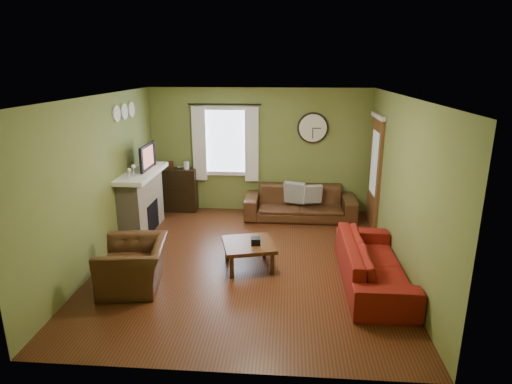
# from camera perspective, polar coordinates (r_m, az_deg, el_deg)

# --- Properties ---
(floor) EXTENTS (4.60, 5.20, 0.00)m
(floor) POSITION_cam_1_polar(r_m,az_deg,el_deg) (6.96, -1.09, -9.24)
(floor) COLOR #492311
(floor) RESTS_ON ground
(ceiling) EXTENTS (4.60, 5.20, 0.00)m
(ceiling) POSITION_cam_1_polar(r_m,az_deg,el_deg) (6.29, -1.22, 12.63)
(ceiling) COLOR white
(ceiling) RESTS_ON ground
(wall_left) EXTENTS (0.00, 5.20, 2.60)m
(wall_left) POSITION_cam_1_polar(r_m,az_deg,el_deg) (7.10, -19.97, 1.44)
(wall_left) COLOR olive
(wall_left) RESTS_ON ground
(wall_right) EXTENTS (0.00, 5.20, 2.60)m
(wall_right) POSITION_cam_1_polar(r_m,az_deg,el_deg) (6.69, 18.85, 0.67)
(wall_right) COLOR olive
(wall_right) RESTS_ON ground
(wall_back) EXTENTS (4.60, 0.00, 2.60)m
(wall_back) POSITION_cam_1_polar(r_m,az_deg,el_deg) (9.03, 0.44, 5.50)
(wall_back) COLOR olive
(wall_back) RESTS_ON ground
(wall_front) EXTENTS (4.60, 0.00, 2.60)m
(wall_front) POSITION_cam_1_polar(r_m,az_deg,el_deg) (4.08, -4.68, -8.59)
(wall_front) COLOR olive
(wall_front) RESTS_ON ground
(fireplace) EXTENTS (0.40, 1.40, 1.10)m
(fireplace) POSITION_cam_1_polar(r_m,az_deg,el_deg) (8.25, -15.01, -1.52)
(fireplace) COLOR tan
(fireplace) RESTS_ON floor
(firebox) EXTENTS (0.04, 0.60, 0.55)m
(firebox) POSITION_cam_1_polar(r_m,az_deg,el_deg) (8.27, -13.63, -3.21)
(firebox) COLOR black
(firebox) RESTS_ON fireplace
(mantel) EXTENTS (0.58, 1.60, 0.08)m
(mantel) POSITION_cam_1_polar(r_m,az_deg,el_deg) (8.09, -15.11, 2.45)
(mantel) COLOR white
(mantel) RESTS_ON fireplace
(tv) EXTENTS (0.08, 0.60, 0.35)m
(tv) POSITION_cam_1_polar(r_m,az_deg,el_deg) (8.17, -14.75, 4.17)
(tv) COLOR black
(tv) RESTS_ON mantel
(tv_screen) EXTENTS (0.02, 0.62, 0.36)m
(tv_screen) POSITION_cam_1_polar(r_m,az_deg,el_deg) (8.13, -14.25, 4.55)
(tv_screen) COLOR #994C3F
(tv_screen) RESTS_ON mantel
(medallion_left) EXTENTS (0.28, 0.28, 0.03)m
(medallion_left) POSITION_cam_1_polar(r_m,az_deg,el_deg) (7.65, -18.11, 9.90)
(medallion_left) COLOR white
(medallion_left) RESTS_ON wall_left
(medallion_mid) EXTENTS (0.28, 0.28, 0.03)m
(medallion_mid) POSITION_cam_1_polar(r_m,az_deg,el_deg) (7.97, -17.16, 10.22)
(medallion_mid) COLOR white
(medallion_mid) RESTS_ON wall_left
(medallion_right) EXTENTS (0.28, 0.28, 0.03)m
(medallion_right) POSITION_cam_1_polar(r_m,az_deg,el_deg) (8.30, -16.29, 10.51)
(medallion_right) COLOR white
(medallion_right) RESTS_ON wall_left
(window_pane) EXTENTS (1.00, 0.02, 1.30)m
(window_pane) POSITION_cam_1_polar(r_m,az_deg,el_deg) (9.05, -4.03, 6.77)
(window_pane) COLOR silver
(window_pane) RESTS_ON wall_back
(curtain_rod) EXTENTS (0.03, 0.03, 1.50)m
(curtain_rod) POSITION_cam_1_polar(r_m,az_deg,el_deg) (8.85, -4.22, 11.58)
(curtain_rod) COLOR black
(curtain_rod) RESTS_ON wall_back
(curtain_left) EXTENTS (0.28, 0.04, 1.55)m
(curtain_left) POSITION_cam_1_polar(r_m,az_deg,el_deg) (9.06, -7.58, 6.36)
(curtain_left) COLOR white
(curtain_left) RESTS_ON wall_back
(curtain_right) EXTENTS (0.28, 0.04, 1.55)m
(curtain_right) POSITION_cam_1_polar(r_m,az_deg,el_deg) (8.90, -0.58, 6.32)
(curtain_right) COLOR white
(curtain_right) RESTS_ON wall_back
(wall_clock) EXTENTS (0.64, 0.06, 0.64)m
(wall_clock) POSITION_cam_1_polar(r_m,az_deg,el_deg) (8.89, 7.59, 8.45)
(wall_clock) COLOR white
(wall_clock) RESTS_ON wall_back
(door) EXTENTS (0.05, 0.90, 2.10)m
(door) POSITION_cam_1_polar(r_m,az_deg,el_deg) (8.49, 15.55, 2.46)
(door) COLOR brown
(door) RESTS_ON floor
(bookshelf) EXTENTS (0.78, 0.33, 0.92)m
(bookshelf) POSITION_cam_1_polar(r_m,az_deg,el_deg) (9.33, -10.29, 0.29)
(bookshelf) COLOR black
(bookshelf) RESTS_ON floor
(book) EXTENTS (0.20, 0.24, 0.02)m
(book) POSITION_cam_1_polar(r_m,az_deg,el_deg) (9.39, -10.47, 3.53)
(book) COLOR #462612
(book) RESTS_ON bookshelf
(sofa_brown) EXTENTS (2.24, 0.88, 0.66)m
(sofa_brown) POSITION_cam_1_polar(r_m,az_deg,el_deg) (8.80, 5.88, -1.42)
(sofa_brown) COLOR #432715
(sofa_brown) RESTS_ON floor
(pillow_left) EXTENTS (0.38, 0.20, 0.36)m
(pillow_left) POSITION_cam_1_polar(r_m,az_deg,el_deg) (8.65, 7.56, -0.26)
(pillow_left) COLOR gray
(pillow_left) RESTS_ON sofa_brown
(pillow_right) EXTENTS (0.45, 0.26, 0.43)m
(pillow_right) POSITION_cam_1_polar(r_m,az_deg,el_deg) (8.70, 5.19, -0.08)
(pillow_right) COLOR gray
(pillow_right) RESTS_ON sofa_brown
(sofa_red) EXTENTS (0.85, 2.16, 0.63)m
(sofa_red) POSITION_cam_1_polar(r_m,az_deg,el_deg) (6.41, 15.37, -9.12)
(sofa_red) COLOR maroon
(sofa_red) RESTS_ON floor
(armchair) EXTENTS (1.03, 1.14, 0.66)m
(armchair) POSITION_cam_1_polar(r_m,az_deg,el_deg) (6.35, -16.01, -9.33)
(armchair) COLOR #432715
(armchair) RESTS_ON floor
(coffee_table) EXTENTS (0.93, 0.93, 0.40)m
(coffee_table) POSITION_cam_1_polar(r_m,az_deg,el_deg) (6.70, -0.99, -8.40)
(coffee_table) COLOR #462612
(coffee_table) RESTS_ON floor
(tissue_box) EXTENTS (0.15, 0.15, 0.11)m
(tissue_box) POSITION_cam_1_polar(r_m,az_deg,el_deg) (6.56, -0.05, -7.06)
(tissue_box) COLOR black
(tissue_box) RESTS_ON coffee_table
(wine_glass_a) EXTENTS (0.07, 0.07, 0.19)m
(wine_glass_a) POSITION_cam_1_polar(r_m,az_deg,el_deg) (7.50, -16.54, 2.34)
(wine_glass_a) COLOR white
(wine_glass_a) RESTS_ON mantel
(wine_glass_b) EXTENTS (0.07, 0.07, 0.21)m
(wine_glass_b) POSITION_cam_1_polar(r_m,az_deg,el_deg) (7.68, -16.01, 2.78)
(wine_glass_b) COLOR white
(wine_glass_b) RESTS_ON mantel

